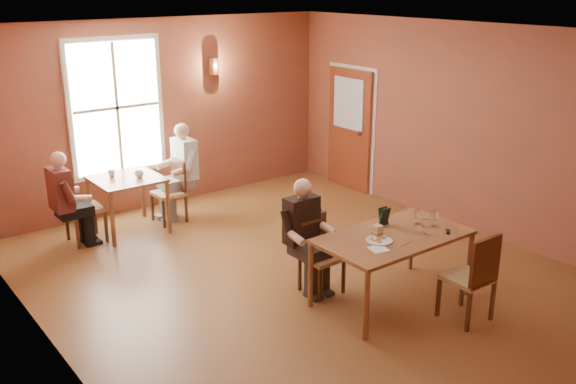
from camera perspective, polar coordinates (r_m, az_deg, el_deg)
ground at (r=8.18m, az=0.86°, el=-7.35°), size 6.00×7.00×0.01m
wall_back at (r=10.55m, az=-11.00°, el=6.85°), size 6.00×0.04×3.00m
wall_front at (r=5.50m, az=24.14°, el=-5.28°), size 6.00×0.04×3.00m
wall_left at (r=6.34m, az=-20.95°, el=-1.80°), size 0.04×7.00×3.00m
wall_right at (r=9.74m, az=15.00°, el=5.61°), size 0.04×7.00×3.00m
ceiling at (r=7.39m, az=0.97°, el=14.09°), size 6.00×7.00×0.04m
window at (r=10.15m, az=-15.00°, el=7.26°), size 1.36×0.10×1.96m
door at (r=11.31m, az=5.44°, el=5.55°), size 0.12×1.04×2.10m
wall_sconce at (r=10.77m, az=-6.64°, el=11.08°), size 0.16×0.16×0.28m
main_table at (r=7.49m, az=9.19°, el=-6.68°), size 1.74×0.98×0.82m
chair_diner_main at (r=7.58m, az=3.02°, el=-5.71°), size 0.41×0.41×0.92m
diner_main at (r=7.48m, az=3.20°, el=-4.39°), size 0.53×0.53×1.32m
chair_empty at (r=7.25m, az=15.67°, el=-7.20°), size 0.45×0.45×1.02m
plate_food at (r=7.12m, az=8.11°, el=-4.24°), size 0.38×0.38×0.04m
sandwich at (r=7.23m, az=7.95°, el=-3.54°), size 0.10×0.10×0.12m
goblet_a at (r=7.66m, az=11.47°, el=-2.13°), size 0.10×0.10×0.20m
goblet_b at (r=7.64m, az=12.86°, el=-2.24°), size 0.10×0.10×0.21m
goblet_c at (r=7.39m, az=12.09°, el=-2.97°), size 0.08×0.08×0.19m
menu_stand at (r=7.57m, az=8.53°, el=-2.16°), size 0.13×0.07×0.22m
knife at (r=7.11m, az=10.49°, el=-4.56°), size 0.22×0.05×0.00m
napkin at (r=6.93m, az=8.05°, el=-5.05°), size 0.22×0.22×0.01m
sunglasses at (r=7.53m, az=14.05°, el=-3.44°), size 0.13×0.12×0.02m
second_table at (r=9.69m, az=-13.99°, el=-1.08°), size 0.93×0.93×0.82m
chair_diner_white at (r=9.92m, az=-10.60°, el=0.01°), size 0.42×0.42×0.95m
diner_white at (r=9.86m, az=-10.53°, el=1.36°), size 0.57×0.57×1.43m
chair_diner_maroon at (r=9.44m, az=-17.64°, el=-1.28°), size 0.45×0.45×1.03m
diner_maroon at (r=9.38m, az=-17.90°, el=-0.42°), size 0.54×0.54×1.34m
cup_a at (r=9.51m, az=-13.09°, el=1.54°), size 0.16×0.16×0.10m
cup_b at (r=9.63m, az=-15.40°, el=1.58°), size 0.11×0.11×0.10m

